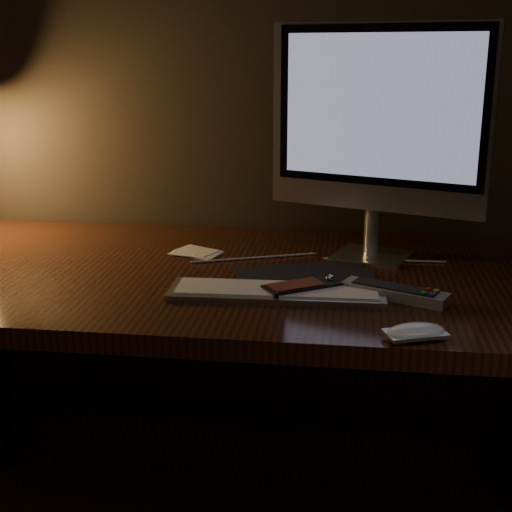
# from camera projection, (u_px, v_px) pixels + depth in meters

# --- Properties ---
(desk) EXTENTS (1.60, 0.75, 0.75)m
(desk) POSITION_uv_depth(u_px,v_px,m) (232.00, 314.00, 1.63)
(desk) COLOR #38180C
(desk) RESTS_ON ground
(monitor) EXTENTS (0.47, 0.19, 0.51)m
(monitor) POSITION_uv_depth(u_px,v_px,m) (378.00, 123.00, 1.53)
(monitor) COLOR silver
(monitor) RESTS_ON desk
(keyboard) EXTENTS (0.42, 0.13, 0.02)m
(keyboard) POSITION_uv_depth(u_px,v_px,m) (277.00, 292.00, 1.37)
(keyboard) COLOR silver
(keyboard) RESTS_ON desk
(mousepad) EXTENTS (0.33, 0.30, 0.00)m
(mousepad) POSITION_uv_depth(u_px,v_px,m) (308.00, 280.00, 1.46)
(mousepad) COLOR black
(mousepad) RESTS_ON desk
(mouse) EXTENTS (0.11, 0.08, 0.02)m
(mouse) POSITION_uv_depth(u_px,v_px,m) (416.00, 334.00, 1.16)
(mouse) COLOR white
(mouse) RESTS_ON desk
(media_remote) EXTENTS (0.17, 0.14, 0.03)m
(media_remote) POSITION_uv_depth(u_px,v_px,m) (305.00, 288.00, 1.38)
(media_remote) COLOR black
(media_remote) RESTS_ON desk
(tv_remote) EXTENTS (0.21, 0.13, 0.03)m
(tv_remote) POSITION_uv_depth(u_px,v_px,m) (395.00, 292.00, 1.36)
(tv_remote) COLOR gray
(tv_remote) RESTS_ON desk
(papers) EXTENTS (0.13, 0.11, 0.01)m
(papers) POSITION_uv_depth(u_px,v_px,m) (196.00, 252.00, 1.65)
(papers) COLOR white
(papers) RESTS_ON desk
(cable) EXTENTS (0.55, 0.10, 0.00)m
(cable) POSITION_uv_depth(u_px,v_px,m) (319.00, 260.00, 1.59)
(cable) COLOR white
(cable) RESTS_ON desk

